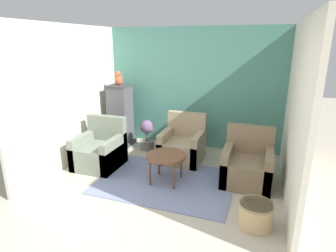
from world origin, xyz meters
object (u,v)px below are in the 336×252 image
object	(u,v)px
armchair_middle	(183,146)
armchair_left	(100,151)
birdcage	(121,116)
wicker_basket	(256,214)
armchair_right	(247,166)
potted_plant	(147,134)
coffee_table	(166,158)
parrot	(119,79)

from	to	relation	value
armchair_middle	armchair_left	bearing A→B (deg)	-150.58
birdcage	wicker_basket	size ratio (longest dim) A/B	3.10
armchair_right	potted_plant	size ratio (longest dim) A/B	1.38
armchair_left	armchair_middle	bearing A→B (deg)	29.42
coffee_table	armchair_left	xyz separation A→B (m)	(-1.32, 0.18, -0.14)
armchair_middle	wicker_basket	size ratio (longest dim) A/B	2.08
potted_plant	parrot	bearing A→B (deg)	171.30
potted_plant	armchair_right	bearing A→B (deg)	-20.87
armchair_middle	birdcage	distance (m)	1.59
parrot	coffee_table	bearing A→B (deg)	-41.11
potted_plant	armchair_middle	bearing A→B (deg)	-18.43
coffee_table	armchair_left	world-z (taller)	armchair_left
armchair_right	parrot	xyz separation A→B (m)	(-2.71, 0.89, 1.15)
armchair_right	armchair_left	bearing A→B (deg)	-174.53
armchair_left	birdcage	xyz separation A→B (m)	(-0.18, 1.13, 0.35)
armchair_right	wicker_basket	bearing A→B (deg)	-80.46
armchair_middle	birdcage	xyz separation A→B (m)	(-1.50, 0.38, 0.35)
armchair_middle	wicker_basket	world-z (taller)	armchair_middle
birdcage	parrot	size ratio (longest dim) A/B	4.37
birdcage	coffee_table	bearing A→B (deg)	-41.06
potted_plant	wicker_basket	size ratio (longest dim) A/B	1.50
coffee_table	birdcage	bearing A→B (deg)	138.94
parrot	armchair_left	bearing A→B (deg)	-80.79
armchair_middle	potted_plant	world-z (taller)	armchair_middle
armchair_left	coffee_table	bearing A→B (deg)	-7.86
armchair_left	armchair_right	world-z (taller)	same
coffee_table	parrot	size ratio (longest dim) A/B	2.10
birdcage	wicker_basket	distance (m)	3.56
armchair_right	potted_plant	distance (m)	2.21
parrot	armchair_right	bearing A→B (deg)	-18.11
coffee_table	potted_plant	bearing A→B (deg)	125.27
parrot	potted_plant	size ratio (longest dim) A/B	0.47
coffee_table	armchair_middle	size ratio (longest dim) A/B	0.72
armchair_right	parrot	distance (m)	3.08
armchair_left	birdcage	bearing A→B (deg)	99.23
coffee_table	armchair_right	distance (m)	1.29
parrot	potted_plant	distance (m)	1.27
armchair_middle	parrot	size ratio (longest dim) A/B	2.93
armchair_right	parrot	bearing A→B (deg)	161.89
parrot	birdcage	bearing A→B (deg)	-90.00
parrot	potted_plant	bearing A→B (deg)	-8.70
coffee_table	parrot	xyz separation A→B (m)	(-1.50, 1.31, 1.01)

